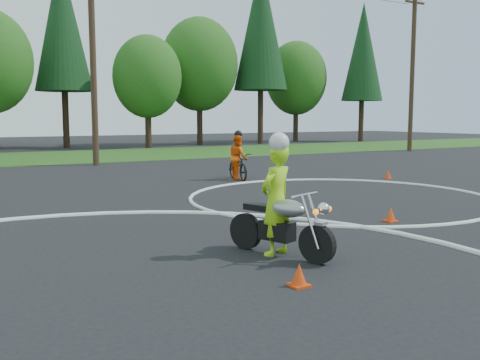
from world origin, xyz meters
TOP-DOWN VIEW (x-y plane):
  - course_markings at (2.17, 4.35)m, footprint 19.05×19.05m
  - primary_motorcycle at (3.19, 3.76)m, footprint 0.85×1.90m
  - rider_primary_grp at (3.17, 3.89)m, footprint 0.74×0.60m
  - rider_second_grp at (7.77, 13.02)m, footprint 0.95×1.86m
  - traffic_cones at (5.62, 2.94)m, footprint 16.74×13.89m
  - treeline at (14.78, 34.61)m, footprint 38.20×8.10m
  - utility_poles at (5.00, 21.00)m, footprint 41.60×1.12m

SIDE VIEW (x-z plane):
  - course_markings at x=2.17m, z-range -0.05..0.07m
  - traffic_cones at x=5.62m, z-range -0.01..0.29m
  - primary_motorcycle at x=3.19m, z-range -0.01..1.02m
  - rider_second_grp at x=7.77m, z-range -0.25..1.45m
  - rider_primary_grp at x=3.17m, z-range -0.03..1.89m
  - utility_poles at x=5.00m, z-range 0.20..10.20m
  - treeline at x=14.78m, z-range -0.64..13.88m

